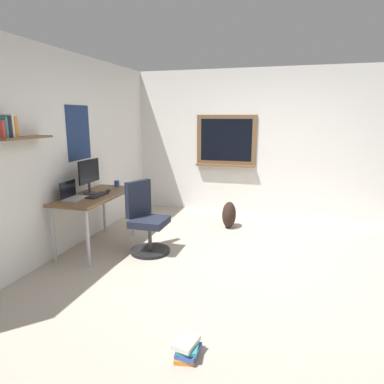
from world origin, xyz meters
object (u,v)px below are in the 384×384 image
(laptop, at_px, (72,195))
(backpack, at_px, (229,215))
(coffee_mug, at_px, (117,184))
(computer_mouse, at_px, (108,190))
(office_chair, at_px, (146,222))
(book_stack_on_floor, at_px, (187,348))
(desk, at_px, (96,200))
(keyboard, at_px, (98,195))
(monitor_primary, at_px, (89,174))

(laptop, height_order, backpack, laptop)
(coffee_mug, bearing_deg, computer_mouse, -171.79)
(coffee_mug, bearing_deg, backpack, -63.91)
(office_chair, distance_m, book_stack_on_floor, 2.17)
(desk, bearing_deg, office_chair, -87.91)
(office_chair, relative_size, coffee_mug, 10.33)
(keyboard, bearing_deg, desk, 48.65)
(book_stack_on_floor, bearing_deg, computer_mouse, 41.14)
(monitor_primary, xyz_separation_m, computer_mouse, (0.18, -0.17, -0.25))
(desk, distance_m, book_stack_on_floor, 2.64)
(computer_mouse, relative_size, coffee_mug, 1.13)
(coffee_mug, bearing_deg, office_chair, -127.48)
(laptop, relative_size, coffee_mug, 3.37)
(backpack, height_order, book_stack_on_floor, backpack)
(coffee_mug, bearing_deg, desk, 177.44)
(backpack, bearing_deg, laptop, 133.04)
(laptop, bearing_deg, desk, -25.95)
(monitor_primary, distance_m, book_stack_on_floor, 2.83)
(computer_mouse, relative_size, book_stack_on_floor, 0.43)
(desk, distance_m, keyboard, 0.14)
(monitor_primary, bearing_deg, desk, -108.90)
(office_chair, distance_m, computer_mouse, 0.76)
(laptop, xyz_separation_m, book_stack_on_floor, (-1.51, -1.98, -0.72))
(keyboard, bearing_deg, monitor_primary, 59.98)
(monitor_primary, xyz_separation_m, keyboard, (-0.10, -0.17, -0.26))
(office_chair, relative_size, keyboard, 2.57)
(computer_mouse, height_order, coffee_mug, coffee_mug)
(book_stack_on_floor, bearing_deg, desk, 45.53)
(book_stack_on_floor, bearing_deg, monitor_primary, 46.48)
(monitor_primary, relative_size, computer_mouse, 4.46)
(monitor_primary, bearing_deg, office_chair, -90.47)
(coffee_mug, distance_m, book_stack_on_floor, 3.06)
(keyboard, distance_m, book_stack_on_floor, 2.57)
(laptop, xyz_separation_m, backpack, (1.63, -1.74, -0.58))
(desk, xyz_separation_m, book_stack_on_floor, (-1.80, -1.84, -0.59))
(desk, bearing_deg, coffee_mug, -2.56)
(desk, height_order, keyboard, keyboard)
(laptop, distance_m, computer_mouse, 0.56)
(book_stack_on_floor, bearing_deg, keyboard, 45.41)
(desk, bearing_deg, laptop, 154.05)
(desk, height_order, office_chair, office_chair)
(desk, relative_size, keyboard, 3.57)
(backpack, xyz_separation_m, book_stack_on_floor, (-3.14, -0.24, -0.14))
(monitor_primary, relative_size, coffee_mug, 5.04)
(backpack, bearing_deg, desk, 129.77)
(desk, height_order, coffee_mug, coffee_mug)
(desk, height_order, backpack, desk)
(desk, bearing_deg, computer_mouse, -19.33)
(desk, xyz_separation_m, keyboard, (-0.07, -0.08, 0.09))
(monitor_primary, height_order, coffee_mug, monitor_primary)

